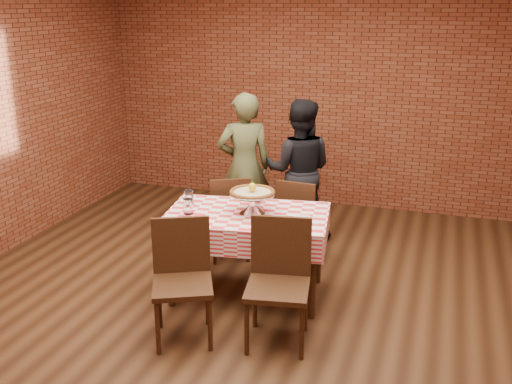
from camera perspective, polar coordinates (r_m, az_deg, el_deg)
ground at (r=5.05m, az=-1.31°, el=-11.52°), size 6.00×6.00×0.00m
back_wall at (r=7.36m, az=6.49°, el=9.79°), size 5.50×0.00×5.50m
table at (r=5.18m, az=-0.85°, el=-6.04°), size 1.45×0.99×0.75m
tablecloth at (r=5.08m, az=-0.87°, el=-3.29°), size 1.49×1.03×0.23m
pizza_stand at (r=5.02m, az=-0.36°, el=-1.08°), size 0.48×0.48×0.18m
pizza at (r=4.99m, az=-0.36°, el=-0.06°), size 0.46×0.46×0.03m
lemon at (r=4.97m, az=-0.36°, el=0.45°), size 0.07×0.07×0.08m
water_glass_left at (r=5.04m, az=-6.54°, el=-1.39°), size 0.09×0.09×0.13m
water_glass_right at (r=5.26m, az=-6.47°, el=-0.53°), size 0.09×0.09×0.13m
side_plate at (r=4.92m, az=4.54°, el=-2.55°), size 0.17×0.17×0.01m
sweetener_packet_a at (r=4.80m, az=4.96°, el=-3.15°), size 0.06×0.06×0.00m
sweetener_packet_b at (r=4.84m, az=5.79°, el=-2.99°), size 0.05×0.04×0.00m
condiment_caddy at (r=5.26m, az=-0.02°, el=-0.43°), size 0.10×0.09×0.13m
chair_near_left at (r=4.52m, az=-7.08°, el=-8.80°), size 0.59×0.59×0.92m
chair_near_right at (r=4.43m, az=2.09°, el=-9.04°), size 0.53×0.53×0.94m
chair_far_left at (r=5.91m, az=-2.62°, el=-2.32°), size 0.53×0.53×0.87m
chair_far_right at (r=5.85m, az=4.32°, el=-2.64°), size 0.41×0.41×0.86m
diner_olive at (r=6.34m, az=-1.12°, el=2.50°), size 0.69×0.59×1.58m
diner_black at (r=6.32m, az=4.15°, el=2.09°), size 0.81×0.67×1.52m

